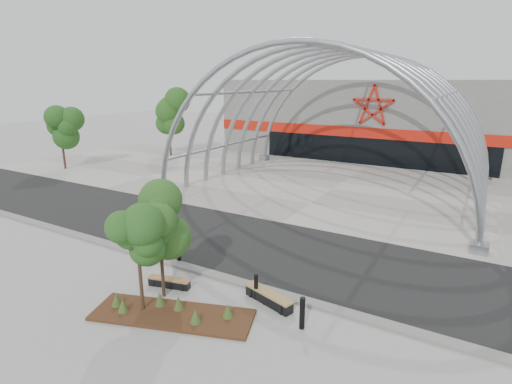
{
  "coord_description": "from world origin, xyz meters",
  "views": [
    {
      "loc": [
        9.59,
        -12.56,
        7.98
      ],
      "look_at": [
        0.0,
        4.0,
        2.6
      ],
      "focal_mm": 28.0,
      "sensor_mm": 36.0,
      "label": 1
    }
  ],
  "objects_px": {
    "street_tree_1": "(137,241)",
    "bench_1": "(269,298)",
    "bollard_2": "(179,252)",
    "street_tree_0": "(159,225)",
    "bench_0": "(169,283)"
  },
  "relations": [
    {
      "from": "street_tree_0",
      "to": "bench_0",
      "type": "bearing_deg",
      "value": 115.61
    },
    {
      "from": "street_tree_1",
      "to": "bench_1",
      "type": "distance_m",
      "value": 5.18
    },
    {
      "from": "bollard_2",
      "to": "street_tree_1",
      "type": "bearing_deg",
      "value": -68.09
    },
    {
      "from": "street_tree_1",
      "to": "bench_0",
      "type": "bearing_deg",
      "value": 102.1
    },
    {
      "from": "bench_1",
      "to": "street_tree_1",
      "type": "bearing_deg",
      "value": -143.3
    },
    {
      "from": "street_tree_1",
      "to": "bench_1",
      "type": "xyz_separation_m",
      "value": [
        3.64,
        2.71,
        -2.5
      ]
    },
    {
      "from": "street_tree_0",
      "to": "bench_0",
      "type": "height_order",
      "value": "street_tree_0"
    },
    {
      "from": "street_tree_1",
      "to": "bollard_2",
      "type": "distance_m",
      "value": 4.56
    },
    {
      "from": "street_tree_0",
      "to": "street_tree_1",
      "type": "xyz_separation_m",
      "value": [
        0.08,
        -1.15,
        -0.2
      ]
    },
    {
      "from": "street_tree_0",
      "to": "bench_1",
      "type": "xyz_separation_m",
      "value": [
        3.71,
        1.56,
        -2.69
      ]
    },
    {
      "from": "street_tree_0",
      "to": "street_tree_1",
      "type": "distance_m",
      "value": 1.17
    },
    {
      "from": "bench_0",
      "to": "street_tree_0",
      "type": "bearing_deg",
      "value": -64.39
    },
    {
      "from": "bollard_2",
      "to": "street_tree_0",
      "type": "bearing_deg",
      "value": -60.98
    },
    {
      "from": "street_tree_1",
      "to": "bollard_2",
      "type": "relative_size",
      "value": 3.66
    },
    {
      "from": "street_tree_0",
      "to": "bollard_2",
      "type": "xyz_separation_m",
      "value": [
        -1.41,
        2.55,
        -2.4
      ]
    }
  ]
}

